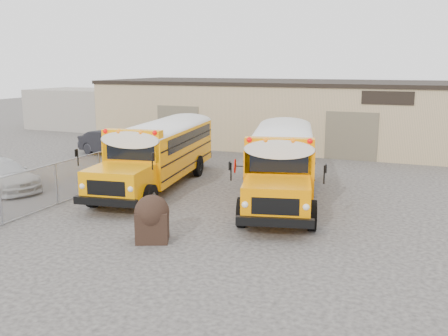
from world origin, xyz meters
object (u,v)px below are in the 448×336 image
at_px(car_white, 2,175).
at_px(car_dark, 112,143).
at_px(school_bus_right, 286,136).
at_px(tarp_bundle, 152,218).
at_px(school_bus_left, 198,131).

height_order(car_white, car_dark, car_dark).
height_order(school_bus_right, tarp_bundle, school_bus_right).
bearing_deg(school_bus_left, car_dark, -174.10).
bearing_deg(school_bus_right, tarp_bundle, -93.64).
relative_size(school_bus_right, car_white, 2.28).
bearing_deg(tarp_bundle, school_bus_right, 86.36).
height_order(school_bus_left, tarp_bundle, school_bus_left).
distance_m(school_bus_left, tarp_bundle, 14.56).
relative_size(tarp_bundle, car_dark, 0.32).
distance_m(school_bus_left, car_dark, 6.06).
bearing_deg(car_dark, school_bus_right, -72.86).
distance_m(school_bus_left, school_bus_right, 5.60).
bearing_deg(car_white, car_dark, 22.90).
height_order(school_bus_left, car_white, school_bus_left).
bearing_deg(school_bus_right, school_bus_left, 178.60).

